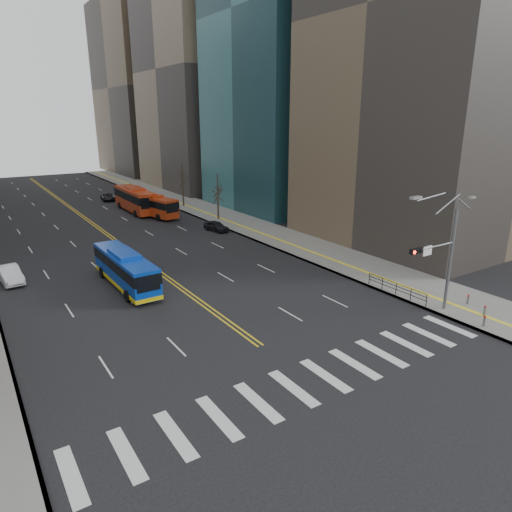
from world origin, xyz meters
TOP-DOWN VIEW (x-y plane):
  - ground at (0.00, 0.00)m, footprint 220.00×220.00m
  - sidewalk_right at (17.50, 45.00)m, footprint 7.00×130.00m
  - crosswalk at (0.00, 0.00)m, footprint 26.70×4.00m
  - centerline at (0.00, 55.00)m, footprint 0.55×100.00m
  - office_towers at (0.12, 68.51)m, footprint 83.00×134.00m
  - signal_mast at (13.77, 2.00)m, footprint 5.37×0.37m
  - pedestrian_railing at (14.30, 6.00)m, footprint 0.06×6.06m
  - bollards at (16.27, -0.17)m, footprint 2.87×3.17m
  - street_trees at (-7.18, 34.55)m, footprint 35.20×47.20m
  - blue_bus at (-3.84, 20.70)m, footprint 2.70×10.96m
  - red_bus_near at (8.87, 47.48)m, footprint 4.50×10.69m
  - red_bus_far at (7.94, 52.27)m, footprint 3.13×12.25m
  - car_white at (-12.36, 27.46)m, footprint 2.08×4.75m
  - car_dark_mid at (12.50, 34.15)m, footprint 2.33×4.15m
  - car_dark_far at (7.08, 64.63)m, footprint 2.66×4.72m

SIDE VIEW (x-z plane):
  - ground at x=0.00m, z-range 0.00..0.00m
  - crosswalk at x=0.00m, z-range 0.00..0.01m
  - centerline at x=0.00m, z-range 0.00..0.01m
  - sidewalk_right at x=17.50m, z-range 0.00..0.15m
  - bollards at x=16.27m, z-range 0.16..0.94m
  - car_dark_far at x=7.08m, z-range 0.00..1.24m
  - car_dark_mid at x=12.50m, z-range 0.00..1.33m
  - car_white at x=-12.36m, z-range 0.00..1.52m
  - pedestrian_railing at x=14.30m, z-range 0.31..1.33m
  - blue_bus at x=-3.84m, z-range 0.08..3.28m
  - red_bus_near at x=8.87m, z-range 0.19..3.51m
  - red_bus_far at x=7.94m, z-range 0.21..4.06m
  - signal_mast at x=13.77m, z-range 0.16..9.55m
  - street_trees at x=-7.18m, z-range 1.07..8.67m
  - office_towers at x=0.12m, z-range -5.08..52.92m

